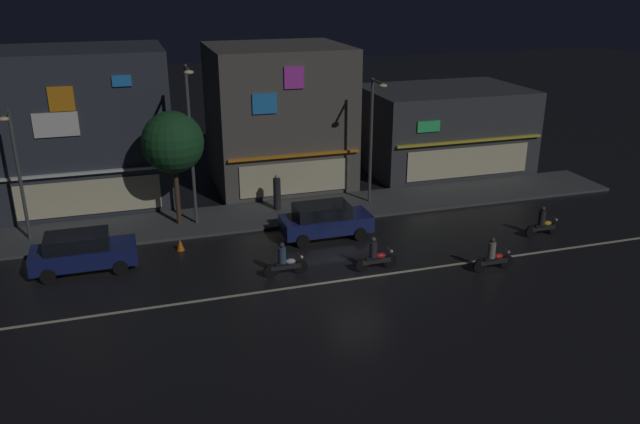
% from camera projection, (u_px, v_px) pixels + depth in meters
% --- Properties ---
extents(ground_plane, '(140.00, 140.00, 0.00)m').
position_uv_depth(ground_plane, '(359.00, 278.00, 26.42)').
color(ground_plane, black).
extents(lane_divider_stripe, '(34.14, 0.16, 0.01)m').
position_uv_depth(lane_divider_stripe, '(359.00, 278.00, 26.42)').
color(lane_divider_stripe, beige).
rests_on(lane_divider_stripe, ground).
extents(sidewalk_far, '(35.94, 3.86, 0.14)m').
position_uv_depth(sidewalk_far, '(305.00, 211.00, 33.76)').
color(sidewalk_far, '#424447').
rests_on(sidewalk_far, ground).
extents(storefront_left_block, '(8.80, 6.51, 8.33)m').
position_uv_depth(storefront_left_block, '(84.00, 128.00, 33.89)').
color(storefront_left_block, '#2D333D').
rests_on(storefront_left_block, ground).
extents(storefront_center_block, '(7.75, 7.23, 8.10)m').
position_uv_depth(storefront_center_block, '(279.00, 116.00, 37.24)').
color(storefront_center_block, '#56514C').
rests_on(storefront_center_block, ground).
extents(storefront_right_block, '(10.00, 7.04, 5.16)m').
position_uv_depth(storefront_right_block, '(443.00, 128.00, 40.67)').
color(storefront_right_block, '#383A3F').
rests_on(storefront_right_block, ground).
extents(streetlamp_west, '(0.44, 1.64, 6.22)m').
position_uv_depth(streetlamp_west, '(16.00, 165.00, 28.43)').
color(streetlamp_west, '#47494C').
rests_on(streetlamp_west, sidewalk_far).
extents(streetlamp_mid, '(0.44, 1.64, 7.85)m').
position_uv_depth(streetlamp_mid, '(191.00, 135.00, 30.11)').
color(streetlamp_mid, '#47494C').
rests_on(streetlamp_mid, sidewalk_far).
extents(streetlamp_east, '(0.44, 1.64, 6.73)m').
position_uv_depth(streetlamp_east, '(373.00, 131.00, 33.33)').
color(streetlamp_east, '#47494C').
rests_on(streetlamp_east, sidewalk_far).
extents(pedestrian_on_sidewalk, '(0.39, 0.39, 1.93)m').
position_uv_depth(pedestrian_on_sidewalk, '(277.00, 193.00, 33.45)').
color(pedestrian_on_sidewalk, '#232328').
rests_on(pedestrian_on_sidewalk, sidewalk_far).
extents(street_tree, '(2.99, 2.99, 5.68)m').
position_uv_depth(street_tree, '(173.00, 143.00, 30.36)').
color(street_tree, '#473323').
rests_on(street_tree, sidewalk_far).
extents(parked_car_near_kerb, '(4.30, 1.98, 1.67)m').
position_uv_depth(parked_car_near_kerb, '(82.00, 251.00, 26.86)').
color(parked_car_near_kerb, navy).
rests_on(parked_car_near_kerb, ground).
extents(parked_car_trailing, '(4.30, 1.98, 1.67)m').
position_uv_depth(parked_car_trailing, '(325.00, 220.00, 30.27)').
color(parked_car_trailing, navy).
rests_on(parked_car_trailing, ground).
extents(motorcycle_lead, '(1.90, 0.60, 1.52)m').
position_uv_depth(motorcycle_lead, '(375.00, 256.00, 26.98)').
color(motorcycle_lead, black).
rests_on(motorcycle_lead, ground).
extents(motorcycle_following, '(1.90, 0.60, 1.52)m').
position_uv_depth(motorcycle_following, '(285.00, 262.00, 26.44)').
color(motorcycle_following, black).
rests_on(motorcycle_following, ground).
extents(motorcycle_opposite_lane, '(1.90, 0.60, 1.52)m').
position_uv_depth(motorcycle_opposite_lane, '(493.00, 257.00, 26.92)').
color(motorcycle_opposite_lane, black).
rests_on(motorcycle_opposite_lane, ground).
extents(motorcycle_trailing_far, '(1.90, 0.60, 1.52)m').
position_uv_depth(motorcycle_trailing_far, '(543.00, 224.00, 30.48)').
color(motorcycle_trailing_far, black).
rests_on(motorcycle_trailing_far, ground).
extents(traffic_cone, '(0.36, 0.36, 0.55)m').
position_uv_depth(traffic_cone, '(180.00, 245.00, 29.01)').
color(traffic_cone, orange).
rests_on(traffic_cone, ground).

